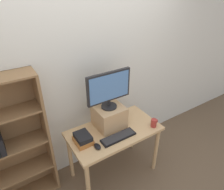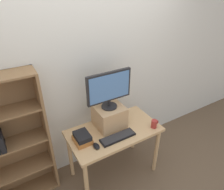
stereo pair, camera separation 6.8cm
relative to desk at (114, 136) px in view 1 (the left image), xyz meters
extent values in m
plane|color=brown|center=(0.00, 0.00, -0.64)|extent=(12.00, 12.00, 0.00)
cube|color=silver|center=(0.00, 0.48, 0.66)|extent=(7.00, 0.08, 2.60)
cube|color=tan|center=(0.00, 0.00, 0.08)|extent=(1.11, 0.60, 0.04)
cylinder|color=tan|center=(-0.50, -0.25, -0.29)|extent=(0.05, 0.05, 0.70)
cylinder|color=tan|center=(0.50, -0.25, -0.29)|extent=(0.05, 0.05, 0.70)
cylinder|color=tan|center=(-0.50, 0.25, -0.29)|extent=(0.05, 0.05, 0.70)
cylinder|color=tan|center=(0.50, 0.25, -0.29)|extent=(0.05, 0.05, 0.70)
cube|color=olive|center=(-0.72, 0.30, 0.15)|extent=(0.03, 0.28, 1.58)
cube|color=olive|center=(-1.09, 0.43, 0.15)|extent=(0.76, 0.01, 1.58)
cube|color=olive|center=(-1.09, 0.30, -0.23)|extent=(0.70, 0.27, 0.02)
cube|color=olive|center=(-1.09, 0.30, 0.16)|extent=(0.70, 0.27, 0.02)
cube|color=olive|center=(-1.09, 0.30, 0.55)|extent=(0.70, 0.27, 0.02)
cube|color=black|center=(-1.17, 0.27, 0.26)|extent=(0.05, 0.20, 0.19)
cube|color=tan|center=(0.00, 0.11, 0.24)|extent=(0.34, 0.33, 0.27)
cylinder|color=black|center=(0.00, 0.11, 0.38)|extent=(0.19, 0.19, 0.02)
cylinder|color=black|center=(0.00, 0.11, 0.43)|extent=(0.03, 0.03, 0.07)
cube|color=black|center=(0.00, 0.11, 0.64)|extent=(0.55, 0.04, 0.35)
cube|color=#4C7AB7|center=(0.00, 0.09, 0.64)|extent=(0.50, 0.00, 0.31)
cube|color=black|center=(-0.04, -0.14, 0.11)|extent=(0.42, 0.13, 0.02)
cube|color=#28282B|center=(-0.04, -0.14, 0.13)|extent=(0.40, 0.11, 0.00)
ellipsoid|color=black|center=(-0.31, -0.15, 0.12)|extent=(0.06, 0.10, 0.04)
cube|color=#AD662D|center=(-0.41, 0.01, 0.13)|extent=(0.18, 0.21, 0.05)
cube|color=black|center=(-0.41, 0.01, 0.18)|extent=(0.15, 0.20, 0.05)
cylinder|color=#9E2D28|center=(0.45, -0.20, 0.15)|extent=(0.07, 0.07, 0.10)
torus|color=#9E2D28|center=(0.48, -0.20, 0.16)|extent=(0.07, 0.01, 0.07)
camera|label=1|loc=(-1.04, -1.57, 1.67)|focal=32.00mm
camera|label=2|loc=(-0.98, -1.60, 1.67)|focal=32.00mm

